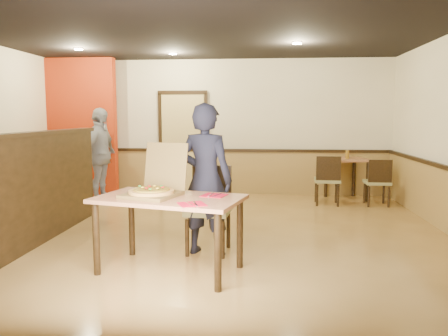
# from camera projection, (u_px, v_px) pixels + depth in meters

# --- Properties ---
(floor) EXTENTS (7.00, 7.00, 0.00)m
(floor) POSITION_uv_depth(u_px,v_px,m) (196.00, 239.00, 5.85)
(floor) COLOR tan
(floor) RESTS_ON ground
(ceiling) EXTENTS (7.00, 7.00, 0.00)m
(ceiling) POSITION_uv_depth(u_px,v_px,m) (194.00, 24.00, 5.51)
(ceiling) COLOR black
(ceiling) RESTS_ON wall_back
(wall_back) EXTENTS (7.00, 0.00, 7.00)m
(wall_back) POSITION_uv_depth(u_px,v_px,m) (221.00, 127.00, 9.14)
(wall_back) COLOR #F3E8BE
(wall_back) RESTS_ON floor
(wainscot_back) EXTENTS (7.00, 0.04, 0.90)m
(wainscot_back) POSITION_uv_depth(u_px,v_px,m) (221.00, 172.00, 9.23)
(wainscot_back) COLOR olive
(wainscot_back) RESTS_ON floor
(chair_rail_back) EXTENTS (7.00, 0.06, 0.06)m
(chair_rail_back) POSITION_uv_depth(u_px,v_px,m) (221.00, 150.00, 9.15)
(chair_rail_back) COLOR black
(chair_rail_back) RESTS_ON wall_back
(back_door) EXTENTS (0.90, 0.06, 2.10)m
(back_door) POSITION_uv_depth(u_px,v_px,m) (183.00, 144.00, 9.21)
(back_door) COLOR #D9BF6F
(back_door) RESTS_ON wall_back
(booth_partition) EXTENTS (0.20, 3.10, 1.44)m
(booth_partition) POSITION_uv_depth(u_px,v_px,m) (43.00, 185.00, 5.74)
(booth_partition) COLOR black
(booth_partition) RESTS_ON floor
(red_accent_panel) EXTENTS (1.60, 0.20, 2.78)m
(red_accent_panel) POSITION_uv_depth(u_px,v_px,m) (78.00, 128.00, 8.91)
(red_accent_panel) COLOR #A1290B
(red_accent_panel) RESTS_ON floor
(spot_a) EXTENTS (0.14, 0.14, 0.02)m
(spot_a) POSITION_uv_depth(u_px,v_px,m) (78.00, 49.00, 7.50)
(spot_a) COLOR #FFD9B2
(spot_a) RESTS_ON ceiling
(spot_b) EXTENTS (0.14, 0.14, 0.02)m
(spot_b) POSITION_uv_depth(u_px,v_px,m) (173.00, 54.00, 8.06)
(spot_b) COLOR #FFD9B2
(spot_b) RESTS_ON ceiling
(spot_c) EXTENTS (0.14, 0.14, 0.02)m
(spot_c) POSITION_uv_depth(u_px,v_px,m) (297.00, 43.00, 6.87)
(spot_c) COLOR #FFD9B2
(spot_c) RESTS_ON ceiling
(main_table) EXTENTS (1.66, 1.19, 0.80)m
(main_table) POSITION_uv_depth(u_px,v_px,m) (169.00, 207.00, 4.57)
(main_table) COLOR tan
(main_table) RESTS_ON floor
(diner_chair) EXTENTS (0.55, 0.55, 1.03)m
(diner_chair) POSITION_uv_depth(u_px,v_px,m) (210.00, 205.00, 5.31)
(diner_chair) COLOR olive
(diner_chair) RESTS_ON floor
(side_chair_left) EXTENTS (0.48, 0.48, 0.92)m
(side_chair_left) POSITION_uv_depth(u_px,v_px,m) (327.00, 178.00, 8.01)
(side_chair_left) COLOR olive
(side_chair_left) RESTS_ON floor
(side_chair_right) EXTENTS (0.43, 0.43, 0.86)m
(side_chair_right) POSITION_uv_depth(u_px,v_px,m) (378.00, 180.00, 7.93)
(side_chair_right) COLOR olive
(side_chair_right) RESTS_ON floor
(side_table) EXTENTS (0.92, 0.92, 0.81)m
(side_table) POSITION_uv_depth(u_px,v_px,m) (347.00, 167.00, 8.56)
(side_table) COLOR tan
(side_table) RESTS_ON floor
(diner) EXTENTS (0.75, 0.60, 1.79)m
(diner) POSITION_uv_depth(u_px,v_px,m) (206.00, 180.00, 5.12)
(diner) COLOR black
(diner) RESTS_ON floor
(passerby) EXTENTS (0.58, 1.10, 1.79)m
(passerby) POSITION_uv_depth(u_px,v_px,m) (100.00, 155.00, 8.31)
(passerby) COLOR gray
(passerby) RESTS_ON floor
(pizza_box) EXTENTS (0.68, 0.74, 0.55)m
(pizza_box) POSITION_uv_depth(u_px,v_px,m) (154.00, 189.00, 4.61)
(pizza_box) COLOR brown
(pizza_box) RESTS_ON main_table
(pizza) EXTENTS (0.50, 0.50, 0.03)m
(pizza) POSITION_uv_depth(u_px,v_px,m) (151.00, 192.00, 4.56)
(pizza) COLOR tan
(pizza) RESTS_ON pizza_box
(napkin_near) EXTENTS (0.32, 0.32, 0.01)m
(napkin_near) POSITION_uv_depth(u_px,v_px,m) (192.00, 204.00, 4.17)
(napkin_near) COLOR red
(napkin_near) RESTS_ON main_table
(napkin_far) EXTENTS (0.30, 0.30, 0.01)m
(napkin_far) POSITION_uv_depth(u_px,v_px,m) (214.00, 195.00, 4.63)
(napkin_far) COLOR red
(napkin_far) RESTS_ON main_table
(condiment) EXTENTS (0.07, 0.07, 0.17)m
(condiment) POSITION_uv_depth(u_px,v_px,m) (347.00, 155.00, 8.42)
(condiment) COLOR olive
(condiment) RESTS_ON side_table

